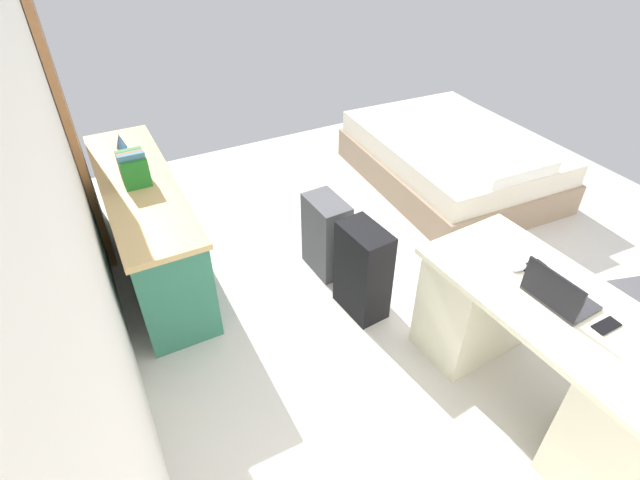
{
  "coord_description": "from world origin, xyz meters",
  "views": [
    {
      "loc": [
        -2.05,
        1.92,
        2.43
      ],
      "look_at": [
        0.08,
        0.8,
        0.6
      ],
      "focal_mm": 27.47,
      "sensor_mm": 36.0,
      "label": 1
    }
  ],
  "objects": [
    {
      "name": "ground_plane",
      "position": [
        0.0,
        0.0,
        0.0
      ],
      "size": [
        5.4,
        5.4,
        0.0
      ],
      "primitive_type": "plane",
      "color": "beige"
    },
    {
      "name": "wall_back",
      "position": [
        0.0,
        2.07,
        1.27
      ],
      "size": [
        4.4,
        0.1,
        2.53
      ],
      "primitive_type": "cube",
      "color": "silver",
      "rests_on": "ground_plane"
    },
    {
      "name": "door_wooden",
      "position": [
        1.65,
        1.99,
        1.02
      ],
      "size": [
        0.88,
        0.05,
        2.04
      ],
      "primitive_type": "cube",
      "color": "#936038",
      "rests_on": "ground_plane"
    },
    {
      "name": "desk",
      "position": [
        -1.1,
        0.09,
        0.39
      ],
      "size": [
        1.47,
        0.74,
        0.75
      ],
      "color": "beige",
      "rests_on": "ground_plane"
    },
    {
      "name": "credenza",
      "position": [
        1.05,
        1.68,
        0.38
      ],
      "size": [
        1.8,
        0.48,
        0.75
      ],
      "color": "#2D7056",
      "rests_on": "ground_plane"
    },
    {
      "name": "bed",
      "position": [
        1.03,
        -1.09,
        0.24
      ],
      "size": [
        1.97,
        1.49,
        0.58
      ],
      "color": "gray",
      "rests_on": "ground_plane"
    },
    {
      "name": "suitcase_black",
      "position": [
        -0.04,
        0.55,
        0.33
      ],
      "size": [
        0.38,
        0.25,
        0.66
      ],
      "primitive_type": "cube",
      "rotation": [
        0.0,
        0.0,
        0.09
      ],
      "color": "black",
      "rests_on": "ground_plane"
    },
    {
      "name": "suitcase_spare_grey",
      "position": [
        0.46,
        0.55,
        0.3
      ],
      "size": [
        0.37,
        0.24,
        0.6
      ],
      "primitive_type": "cube",
      "rotation": [
        0.0,
        0.0,
        0.05
      ],
      "color": "#4C4C51",
      "rests_on": "ground_plane"
    },
    {
      "name": "laptop",
      "position": [
        -1.06,
        0.11,
        0.8
      ],
      "size": [
        0.32,
        0.24,
        0.21
      ],
      "color": "#333338",
      "rests_on": "desk"
    },
    {
      "name": "computer_mouse",
      "position": [
        -0.8,
        0.08,
        0.76
      ],
      "size": [
        0.07,
        0.1,
        0.03
      ],
      "primitive_type": "ellipsoid",
      "rotation": [
        0.0,
        0.0,
        0.06
      ],
      "color": "white",
      "rests_on": "desk"
    },
    {
      "name": "cell_phone_near_laptop",
      "position": [
        -1.29,
        0.03,
        0.75
      ],
      "size": [
        0.07,
        0.14,
        0.01
      ],
      "primitive_type": "cube",
      "rotation": [
        0.0,
        0.0,
        0.01
      ],
      "color": "black",
      "rests_on": "desk"
    },
    {
      "name": "cell_phone_by_mouse",
      "position": [
        -0.82,
        0.0,
        0.75
      ],
      "size": [
        0.07,
        0.14,
        0.01
      ],
      "primitive_type": "cube",
      "rotation": [
        0.0,
        0.0,
        -0.01
      ],
      "color": "black",
      "rests_on": "desk"
    },
    {
      "name": "book_row",
      "position": [
        1.04,
        1.69,
        0.86
      ],
      "size": [
        0.2,
        0.17,
        0.23
      ],
      "color": "#1F6F23",
      "rests_on": "credenza"
    },
    {
      "name": "figurine_small",
      "position": [
        1.61,
        1.69,
        0.81
      ],
      "size": [
        0.08,
        0.08,
        0.11
      ],
      "primitive_type": "cone",
      "color": "#4C7FBF",
      "rests_on": "credenza"
    }
  ]
}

